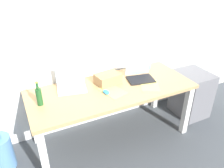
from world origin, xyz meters
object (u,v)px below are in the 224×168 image
(water_cooler_jug, at_px, (1,153))
(computer_mouse, at_px, (106,92))
(laptop_left, at_px, (71,84))
(beer_bottle, at_px, (39,96))
(filing_cabinet, at_px, (191,93))
(coffee_mug, at_px, (147,65))
(desk, at_px, (112,94))
(laptop_right, at_px, (140,75))
(cardboard_box, at_px, (108,79))

(water_cooler_jug, bearing_deg, computer_mouse, -7.92)
(laptop_left, height_order, beer_bottle, beer_bottle)
(beer_bottle, bearing_deg, filing_cabinet, -0.92)
(coffee_mug, distance_m, water_cooler_jug, 2.01)
(desk, xyz_separation_m, computer_mouse, (-0.11, -0.08, 0.10))
(beer_bottle, bearing_deg, computer_mouse, -7.48)
(laptop_right, distance_m, filing_cabinet, 0.96)
(laptop_left, height_order, coffee_mug, laptop_left)
(computer_mouse, bearing_deg, laptop_left, 138.25)
(beer_bottle, xyz_separation_m, filing_cabinet, (2.04, -0.03, -0.50))
(desk, height_order, laptop_right, laptop_right)
(laptop_left, xyz_separation_m, water_cooler_jug, (-0.85, -0.11, -0.58))
(water_cooler_jug, height_order, filing_cabinet, filing_cabinet)
(filing_cabinet, bearing_deg, laptop_right, 174.78)
(laptop_right, bearing_deg, desk, -172.13)
(laptop_left, xyz_separation_m, beer_bottle, (-0.38, -0.18, 0.04))
(laptop_left, bearing_deg, computer_mouse, -41.53)
(desk, height_order, computer_mouse, computer_mouse)
(laptop_left, relative_size, coffee_mug, 3.73)
(laptop_right, bearing_deg, beer_bottle, -177.87)
(laptop_right, height_order, cardboard_box, laptop_right)
(desk, height_order, filing_cabinet, desk)
(filing_cabinet, bearing_deg, coffee_mug, 153.96)
(cardboard_box, relative_size, filing_cabinet, 0.43)
(desk, distance_m, laptop_left, 0.48)
(laptop_right, height_order, computer_mouse, laptop_right)
(laptop_left, xyz_separation_m, coffee_mug, (1.07, 0.08, -0.01))
(laptop_left, distance_m, cardboard_box, 0.43)
(cardboard_box, height_order, filing_cabinet, cardboard_box)
(laptop_right, xyz_separation_m, beer_bottle, (-1.19, -0.04, 0.05))
(water_cooler_jug, bearing_deg, desk, -3.73)
(beer_bottle, relative_size, cardboard_box, 0.93)
(coffee_mug, bearing_deg, laptop_left, -175.95)
(coffee_mug, xyz_separation_m, filing_cabinet, (0.59, -0.29, -0.44))
(laptop_left, bearing_deg, filing_cabinet, -7.35)
(filing_cabinet, bearing_deg, water_cooler_jug, 177.62)
(coffee_mug, bearing_deg, cardboard_box, -167.59)
(desk, bearing_deg, beer_bottle, 179.20)
(desk, height_order, beer_bottle, beer_bottle)
(computer_mouse, xyz_separation_m, cardboard_box, (0.12, 0.20, 0.04))
(laptop_right, height_order, water_cooler_jug, laptop_right)
(desk, distance_m, cardboard_box, 0.19)
(computer_mouse, bearing_deg, filing_cabinet, 2.19)
(beer_bottle, xyz_separation_m, coffee_mug, (1.45, 0.26, -0.05))
(cardboard_box, height_order, water_cooler_jug, cardboard_box)
(computer_mouse, xyz_separation_m, coffee_mug, (0.76, 0.35, 0.03))
(desk, bearing_deg, coffee_mug, 22.34)
(desk, height_order, cardboard_box, cardboard_box)
(computer_mouse, relative_size, water_cooler_jug, 0.22)
(filing_cabinet, bearing_deg, beer_bottle, 179.08)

